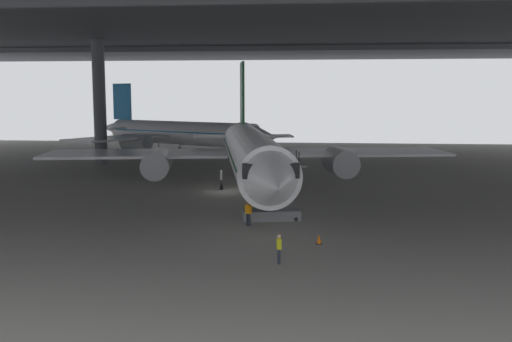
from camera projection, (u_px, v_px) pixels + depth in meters
name	position (u px, v px, depth m)	size (l,w,h in m)	color
ground_plane	(232.00, 192.00, 52.02)	(110.00, 110.00, 0.00)	gray
hangar_structure	(248.00, 27.00, 63.48)	(121.00, 99.00, 16.72)	#4C4F54
airplane_main	(251.00, 153.00, 50.53)	(38.49, 39.38, 12.24)	white
boarding_stairs	(272.00, 209.00, 40.17)	(4.54, 2.20, 4.82)	slate
crew_worker_near_nose	(279.00, 247.00, 29.59)	(0.28, 0.54, 1.56)	#232838
crew_worker_by_stairs	(248.00, 212.00, 38.21)	(0.49, 0.37, 1.66)	#232838
airplane_distant	(179.00, 133.00, 82.77)	(30.46, 30.69, 10.44)	white
traffic_cone_orange	(319.00, 239.00, 33.65)	(0.36, 0.36, 0.60)	black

